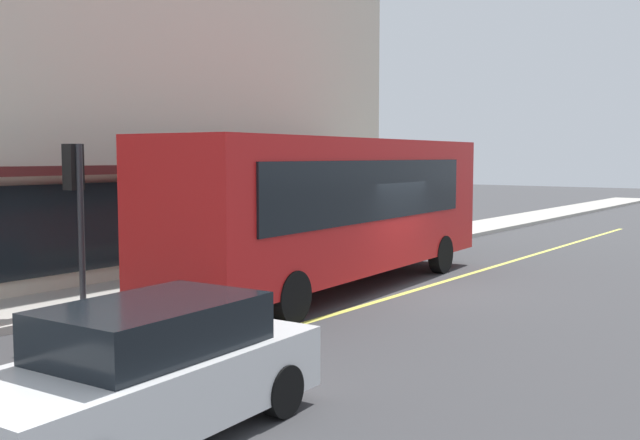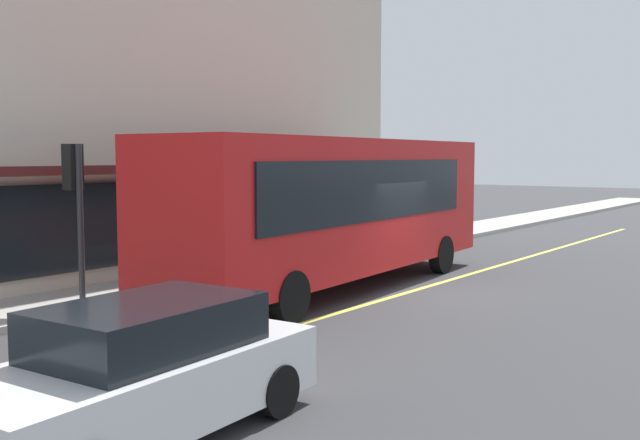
{
  "view_description": "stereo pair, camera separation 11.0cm",
  "coord_description": "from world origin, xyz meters",
  "px_view_note": "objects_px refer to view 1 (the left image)",
  "views": [
    {
      "loc": [
        -14.9,
        -8.27,
        3.12
      ],
      "look_at": [
        -0.93,
        2.07,
        1.6
      ],
      "focal_mm": 41.33,
      "sensor_mm": 36.0,
      "label": 1
    },
    {
      "loc": [
        -14.84,
        -8.36,
        3.12
      ],
      "look_at": [
        -0.93,
        2.07,
        1.6
      ],
      "focal_mm": 41.33,
      "sensor_mm": 36.0,
      "label": 2
    }
  ],
  "objects_px": {
    "pedestrian_near_storefront": "(430,206)",
    "traffic_light": "(75,186)",
    "car_white": "(146,374)",
    "bus": "(337,205)"
  },
  "relations": [
    {
      "from": "bus",
      "to": "traffic_light",
      "type": "xyz_separation_m",
      "value": [
        -5.3,
        2.54,
        0.55
      ]
    },
    {
      "from": "traffic_light",
      "to": "car_white",
      "type": "xyz_separation_m",
      "value": [
        -3.51,
        -6.19,
        -1.79
      ]
    },
    {
      "from": "pedestrian_near_storefront",
      "to": "traffic_light",
      "type": "bearing_deg",
      "value": -177.77
    },
    {
      "from": "car_white",
      "to": "pedestrian_near_storefront",
      "type": "distance_m",
      "value": 20.48
    },
    {
      "from": "bus",
      "to": "car_white",
      "type": "height_order",
      "value": "bus"
    },
    {
      "from": "traffic_light",
      "to": "car_white",
      "type": "relative_size",
      "value": 0.73
    },
    {
      "from": "bus",
      "to": "car_white",
      "type": "bearing_deg",
      "value": -157.51
    },
    {
      "from": "car_white",
      "to": "traffic_light",
      "type": "bearing_deg",
      "value": 60.41
    },
    {
      "from": "traffic_light",
      "to": "car_white",
      "type": "bearing_deg",
      "value": -119.59
    },
    {
      "from": "traffic_light",
      "to": "car_white",
      "type": "distance_m",
      "value": 7.34
    }
  ]
}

